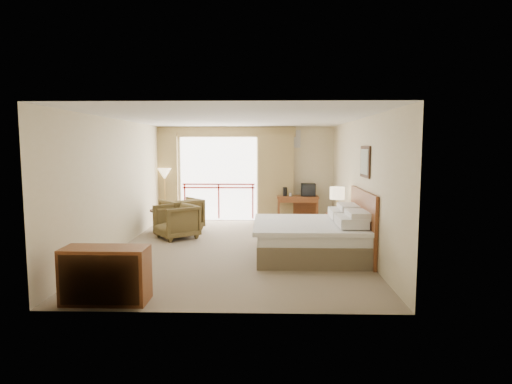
{
  "coord_description": "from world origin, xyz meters",
  "views": [
    {
      "loc": [
        0.6,
        -8.81,
        2.15
      ],
      "look_at": [
        0.36,
        0.4,
        1.16
      ],
      "focal_mm": 30.0,
      "sensor_mm": 36.0,
      "label": 1
    }
  ],
  "objects_px": {
    "table_lamp": "(337,194)",
    "armchair_far": "(182,230)",
    "tv": "(308,190)",
    "bed": "(313,237)",
    "wastebasket": "(276,221)",
    "dresser": "(106,275)",
    "floor_lamp": "(164,176)",
    "armchair_near": "(177,238)",
    "desk": "(297,202)",
    "nightstand": "(337,227)",
    "side_table": "(161,217)"
  },
  "relations": [
    {
      "from": "side_table",
      "to": "nightstand",
      "type": "bearing_deg",
      "value": -9.14
    },
    {
      "from": "dresser",
      "to": "bed",
      "type": "bearing_deg",
      "value": 41.55
    },
    {
      "from": "table_lamp",
      "to": "dresser",
      "type": "height_order",
      "value": "table_lamp"
    },
    {
      "from": "nightstand",
      "to": "armchair_far",
      "type": "height_order",
      "value": "nightstand"
    },
    {
      "from": "wastebasket",
      "to": "armchair_near",
      "type": "distance_m",
      "value": 2.79
    },
    {
      "from": "armchair_near",
      "to": "dresser",
      "type": "bearing_deg",
      "value": -38.23
    },
    {
      "from": "armchair_far",
      "to": "armchair_near",
      "type": "relative_size",
      "value": 1.04
    },
    {
      "from": "tv",
      "to": "armchair_far",
      "type": "distance_m",
      "value": 3.66
    },
    {
      "from": "bed",
      "to": "wastebasket",
      "type": "xyz_separation_m",
      "value": [
        -0.65,
        3.06,
        -0.22
      ]
    },
    {
      "from": "tv",
      "to": "side_table",
      "type": "distance_m",
      "value": 4.12
    },
    {
      "from": "desk",
      "to": "side_table",
      "type": "xyz_separation_m",
      "value": [
        -3.46,
        -1.66,
        -0.18
      ]
    },
    {
      "from": "wastebasket",
      "to": "armchair_far",
      "type": "bearing_deg",
      "value": -168.55
    },
    {
      "from": "side_table",
      "to": "floor_lamp",
      "type": "distance_m",
      "value": 1.88
    },
    {
      "from": "desk",
      "to": "dresser",
      "type": "distance_m",
      "value": 7.03
    },
    {
      "from": "armchair_far",
      "to": "bed",
      "type": "bearing_deg",
      "value": 99.19
    },
    {
      "from": "desk",
      "to": "armchair_near",
      "type": "height_order",
      "value": "desk"
    },
    {
      "from": "tv",
      "to": "dresser",
      "type": "height_order",
      "value": "tv"
    },
    {
      "from": "nightstand",
      "to": "tv",
      "type": "height_order",
      "value": "tv"
    },
    {
      "from": "wastebasket",
      "to": "tv",
      "type": "bearing_deg",
      "value": 35.55
    },
    {
      "from": "nightstand",
      "to": "tv",
      "type": "distance_m",
      "value": 2.4
    },
    {
      "from": "floor_lamp",
      "to": "wastebasket",
      "type": "bearing_deg",
      "value": -12.06
    },
    {
      "from": "bed",
      "to": "dresser",
      "type": "height_order",
      "value": "bed"
    },
    {
      "from": "wastebasket",
      "to": "floor_lamp",
      "type": "distance_m",
      "value": 3.41
    },
    {
      "from": "side_table",
      "to": "dresser",
      "type": "height_order",
      "value": "dresser"
    },
    {
      "from": "side_table",
      "to": "bed",
      "type": "bearing_deg",
      "value": -31.08
    },
    {
      "from": "nightstand",
      "to": "tv",
      "type": "bearing_deg",
      "value": 99.19
    },
    {
      "from": "floor_lamp",
      "to": "side_table",
      "type": "bearing_deg",
      "value": -79.89
    },
    {
      "from": "desk",
      "to": "tv",
      "type": "height_order",
      "value": "tv"
    },
    {
      "from": "desk",
      "to": "dresser",
      "type": "relative_size",
      "value": 1.0
    },
    {
      "from": "armchair_far",
      "to": "armchair_near",
      "type": "bearing_deg",
      "value": 53.47
    },
    {
      "from": "desk",
      "to": "floor_lamp",
      "type": "bearing_deg",
      "value": -179.83
    },
    {
      "from": "armchair_far",
      "to": "side_table",
      "type": "bearing_deg",
      "value": 7.17
    },
    {
      "from": "table_lamp",
      "to": "tv",
      "type": "height_order",
      "value": "table_lamp"
    },
    {
      "from": "wastebasket",
      "to": "dresser",
      "type": "height_order",
      "value": "dresser"
    },
    {
      "from": "table_lamp",
      "to": "armchair_far",
      "type": "height_order",
      "value": "table_lamp"
    },
    {
      "from": "armchair_near",
      "to": "floor_lamp",
      "type": "height_order",
      "value": "floor_lamp"
    },
    {
      "from": "tv",
      "to": "bed",
      "type": "bearing_deg",
      "value": -114.9
    },
    {
      "from": "desk",
      "to": "armchair_near",
      "type": "bearing_deg",
      "value": -144.01
    },
    {
      "from": "nightstand",
      "to": "bed",
      "type": "bearing_deg",
      "value": -118.0
    },
    {
      "from": "nightstand",
      "to": "table_lamp",
      "type": "distance_m",
      "value": 0.77
    },
    {
      "from": "table_lamp",
      "to": "desk",
      "type": "height_order",
      "value": "table_lamp"
    },
    {
      "from": "bed",
      "to": "wastebasket",
      "type": "height_order",
      "value": "bed"
    },
    {
      "from": "bed",
      "to": "nightstand",
      "type": "height_order",
      "value": "bed"
    },
    {
      "from": "floor_lamp",
      "to": "dresser",
      "type": "height_order",
      "value": "floor_lamp"
    },
    {
      "from": "nightstand",
      "to": "floor_lamp",
      "type": "distance_m",
      "value": 5.14
    },
    {
      "from": "table_lamp",
      "to": "armchair_far",
      "type": "xyz_separation_m",
      "value": [
        -3.79,
        1.08,
        -1.07
      ]
    },
    {
      "from": "desk",
      "to": "floor_lamp",
      "type": "height_order",
      "value": "floor_lamp"
    },
    {
      "from": "floor_lamp",
      "to": "desk",
      "type": "bearing_deg",
      "value": 0.5
    },
    {
      "from": "armchair_far",
      "to": "floor_lamp",
      "type": "xyz_separation_m",
      "value": [
        -0.7,
        1.17,
        1.31
      ]
    },
    {
      "from": "table_lamp",
      "to": "desk",
      "type": "bearing_deg",
      "value": 108.04
    }
  ]
}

